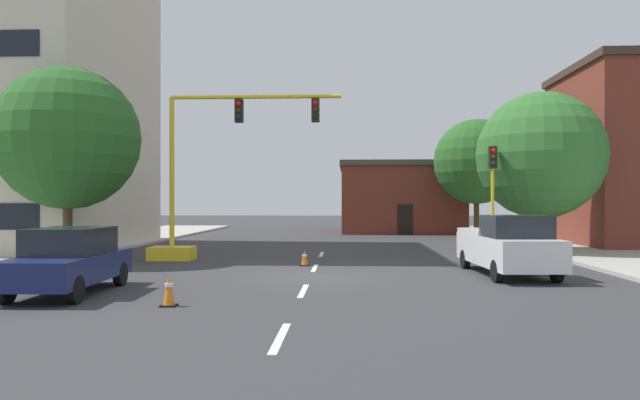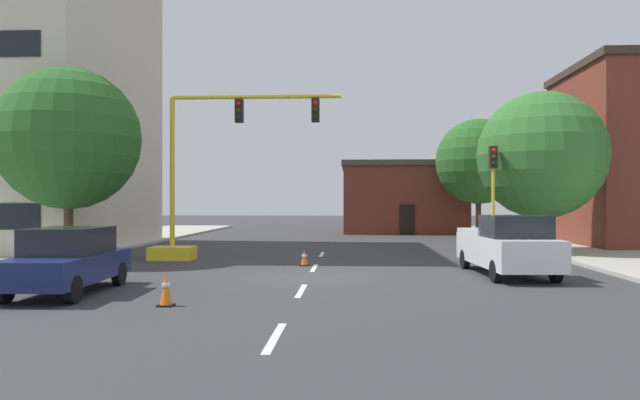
{
  "view_description": "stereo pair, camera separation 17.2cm",
  "coord_description": "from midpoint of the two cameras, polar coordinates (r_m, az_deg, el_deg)",
  "views": [
    {
      "loc": [
        1.21,
        -19.02,
        2.45
      ],
      "look_at": [
        0.08,
        4.99,
        2.49
      ],
      "focal_mm": 33.15,
      "sensor_mm": 36.0,
      "label": 1
    },
    {
      "loc": [
        1.38,
        -19.01,
        2.45
      ],
      "look_at": [
        0.08,
        4.99,
        2.49
      ],
      "focal_mm": 33.15,
      "sensor_mm": 36.0,
      "label": 2
    }
  ],
  "objects": [
    {
      "name": "tree_right_mid",
      "position": [
        29.03,
        20.35,
        4.06
      ],
      "size": [
        5.83,
        5.83,
        7.47
      ],
      "color": "brown",
      "rests_on": "ground_plane"
    },
    {
      "name": "traffic_signal_gantry",
      "position": [
        25.03,
        -12.19,
        -0.72
      ],
      "size": [
        7.93,
        1.2,
        6.83
      ],
      "color": "yellow",
      "rests_on": "ground_plane"
    },
    {
      "name": "lane_stripe_seg_2",
      "position": [
        16.25,
        -1.93,
        -8.75
      ],
      "size": [
        0.16,
        2.4,
        0.01
      ],
      "primitive_type": "cube",
      "color": "silver",
      "rests_on": "ground_plane"
    },
    {
      "name": "pickup_truck_white",
      "position": [
        20.48,
        17.4,
        -4.22
      ],
      "size": [
        2.32,
        5.51,
        1.99
      ],
      "color": "white",
      "rests_on": "ground_plane"
    },
    {
      "name": "traffic_cone_roadside_a",
      "position": [
        14.32,
        -14.72,
        -8.4
      ],
      "size": [
        0.36,
        0.36,
        0.77
      ],
      "color": "black",
      "rests_on": "ground_plane"
    },
    {
      "name": "traffic_cone_roadside_b",
      "position": [
        22.38,
        -1.73,
        -5.61
      ],
      "size": [
        0.36,
        0.36,
        0.61
      ],
      "color": "black",
      "rests_on": "ground_plane"
    },
    {
      "name": "lane_stripe_seg_4",
      "position": [
        27.16,
        -0.05,
        -5.26
      ],
      "size": [
        0.16,
        2.4,
        0.01
      ],
      "primitive_type": "cube",
      "color": "silver",
      "rests_on": "ground_plane"
    },
    {
      "name": "tree_left_near",
      "position": [
        25.81,
        -23.35,
        5.47
      ],
      "size": [
        5.69,
        5.69,
        7.8
      ],
      "color": "#4C3823",
      "rests_on": "ground_plane"
    },
    {
      "name": "sedan_navy_near_left",
      "position": [
        17.04,
        -23.31,
        -5.34
      ],
      "size": [
        2.0,
        4.56,
        1.74
      ],
      "color": "navy",
      "rests_on": "ground_plane"
    },
    {
      "name": "ground_plane",
      "position": [
        19.22,
        -1.2,
        -7.42
      ],
      "size": [
        160.0,
        160.0,
        0.0
      ],
      "primitive_type": "plane",
      "color": "#38383A"
    },
    {
      "name": "traffic_light_pole_right",
      "position": [
        26.44,
        16.15,
        2.25
      ],
      "size": [
        0.32,
        0.47,
        4.8
      ],
      "color": "yellow",
      "rests_on": "ground_plane"
    },
    {
      "name": "lane_stripe_seg_3",
      "position": [
        21.69,
        -0.75,
        -6.57
      ],
      "size": [
        0.16,
        2.4,
        0.01
      ],
      "primitive_type": "cube",
      "color": "silver",
      "rests_on": "ground_plane"
    },
    {
      "name": "sidewalk_left",
      "position": [
        30.61,
        -25.04,
        -4.54
      ],
      "size": [
        6.0,
        56.0,
        0.14
      ],
      "primitive_type": "cube",
      "color": "#B2ADA3",
      "rests_on": "ground_plane"
    },
    {
      "name": "tree_right_far",
      "position": [
        41.29,
        14.75,
        3.6
      ],
      "size": [
        5.75,
        5.75,
        7.99
      ],
      "color": "#4C3823",
      "rests_on": "ground_plane"
    },
    {
      "name": "sidewalk_right",
      "position": [
        29.5,
        25.96,
        -4.71
      ],
      "size": [
        6.0,
        56.0,
        0.14
      ],
      "primitive_type": "cube",
      "color": "#B2ADA3",
      "rests_on": "ground_plane"
    },
    {
      "name": "building_brick_center",
      "position": [
        47.92,
        7.54,
        0.25
      ],
      "size": [
        9.46,
        10.23,
        5.44
      ],
      "color": "brown",
      "rests_on": "ground_plane"
    },
    {
      "name": "lane_stripe_seg_1",
      "position": [
        10.87,
        -4.33,
        -13.09
      ],
      "size": [
        0.16,
        2.4,
        0.01
      ],
      "primitive_type": "cube",
      "color": "silver",
      "rests_on": "ground_plane"
    },
    {
      "name": "building_tall_left",
      "position": [
        36.04,
        -27.89,
        13.62
      ],
      "size": [
        12.46,
        12.87,
        21.95
      ],
      "color": "beige",
      "rests_on": "ground_plane"
    }
  ]
}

